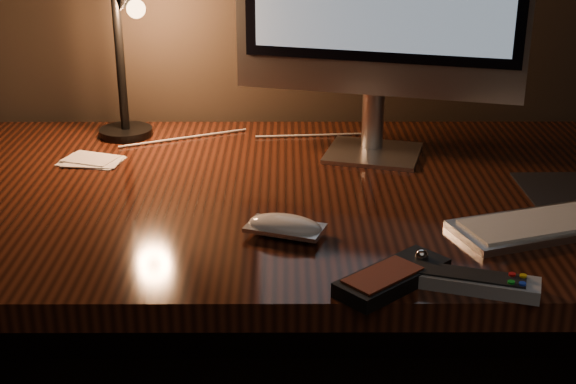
{
  "coord_description": "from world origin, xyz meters",
  "views": [
    {
      "loc": [
        -0.03,
        0.64,
        1.23
      ],
      "look_at": [
        -0.02,
        1.73,
        0.79
      ],
      "focal_mm": 50.0,
      "sensor_mm": 36.0,
      "label": 1
    }
  ],
  "objects_px": {
    "desk": "(302,241)",
    "tv_remote": "(467,280)",
    "media_remote": "(393,277)",
    "desk_lamp": "(126,17)",
    "mouse": "(285,229)"
  },
  "relations": [
    {
      "from": "desk",
      "to": "tv_remote",
      "type": "relative_size",
      "value": 8.83
    },
    {
      "from": "media_remote",
      "to": "desk_lamp",
      "type": "xyz_separation_m",
      "value": [
        -0.42,
        0.58,
        0.23
      ]
    },
    {
      "from": "desk",
      "to": "mouse",
      "type": "bearing_deg",
      "value": -96.57
    },
    {
      "from": "desk",
      "to": "media_remote",
      "type": "bearing_deg",
      "value": -75.07
    },
    {
      "from": "desk",
      "to": "tv_remote",
      "type": "distance_m",
      "value": 0.47
    },
    {
      "from": "mouse",
      "to": "tv_remote",
      "type": "height_order",
      "value": "tv_remote"
    },
    {
      "from": "media_remote",
      "to": "tv_remote",
      "type": "distance_m",
      "value": 0.09
    },
    {
      "from": "mouse",
      "to": "media_remote",
      "type": "distance_m",
      "value": 0.2
    },
    {
      "from": "desk",
      "to": "media_remote",
      "type": "height_order",
      "value": "media_remote"
    },
    {
      "from": "tv_remote",
      "to": "media_remote",
      "type": "bearing_deg",
      "value": -167.61
    },
    {
      "from": "mouse",
      "to": "desk_lamp",
      "type": "relative_size",
      "value": 0.31
    },
    {
      "from": "desk",
      "to": "desk_lamp",
      "type": "height_order",
      "value": "desk_lamp"
    },
    {
      "from": "media_remote",
      "to": "desk_lamp",
      "type": "bearing_deg",
      "value": 84.19
    },
    {
      "from": "media_remote",
      "to": "desk_lamp",
      "type": "relative_size",
      "value": 0.45
    },
    {
      "from": "mouse",
      "to": "desk_lamp",
      "type": "height_order",
      "value": "desk_lamp"
    }
  ]
}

